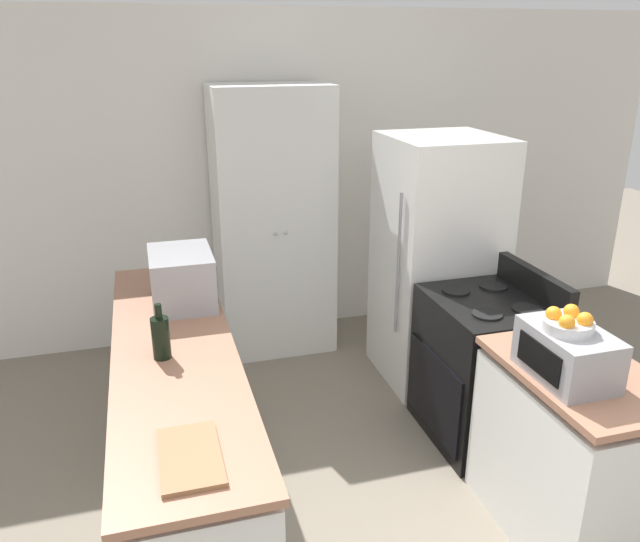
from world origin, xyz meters
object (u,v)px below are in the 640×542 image
microwave (182,278)px  wine_bottle (161,337)px  pantry_cabinet (273,223)px  toaster_oven (567,354)px  stove (483,368)px  refrigerator (437,262)px  fruit_bowl (568,322)px

microwave → wine_bottle: size_ratio=1.68×
pantry_cabinet → microwave: size_ratio=4.39×
pantry_cabinet → toaster_oven: 2.61m
toaster_oven → wine_bottle: bearing=158.1°
stove → wine_bottle: wine_bottle is taller
pantry_cabinet → microwave: bearing=-124.4°
refrigerator → fruit_bowl: bearing=-97.3°
microwave → stove: bearing=-15.0°
pantry_cabinet → refrigerator: bearing=-38.3°
stove → toaster_oven: toaster_oven is taller
wine_bottle → fruit_bowl: (1.73, -0.70, 0.16)m
fruit_bowl → pantry_cabinet: bearing=107.8°
pantry_cabinet → fruit_bowl: bearing=-72.2°
pantry_cabinet → toaster_oven: (0.81, -2.48, 0.00)m
pantry_cabinet → refrigerator: pantry_cabinet is taller
stove → fruit_bowl: fruit_bowl is taller
wine_bottle → refrigerator: bearing=26.9°
fruit_bowl → refrigerator: bearing=82.7°
microwave → fruit_bowl: (1.57, -1.35, 0.12)m
stove → refrigerator: size_ratio=0.61×
wine_bottle → fruit_bowl: size_ratio=1.27×
refrigerator → microwave: (-1.79, -0.33, 0.19)m
wine_bottle → fruit_bowl: 1.87m
refrigerator → pantry_cabinet: bearing=141.7°
pantry_cabinet → microwave: pantry_cabinet is taller
microwave → pantry_cabinet: bearing=55.6°
refrigerator → wine_bottle: refrigerator is taller
stove → fruit_bowl: size_ratio=4.87×
stove → refrigerator: (0.05, 0.80, 0.42)m
toaster_oven → stove: bearing=80.5°
pantry_cabinet → toaster_oven: size_ratio=4.77×
microwave → fruit_bowl: bearing=-40.7°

